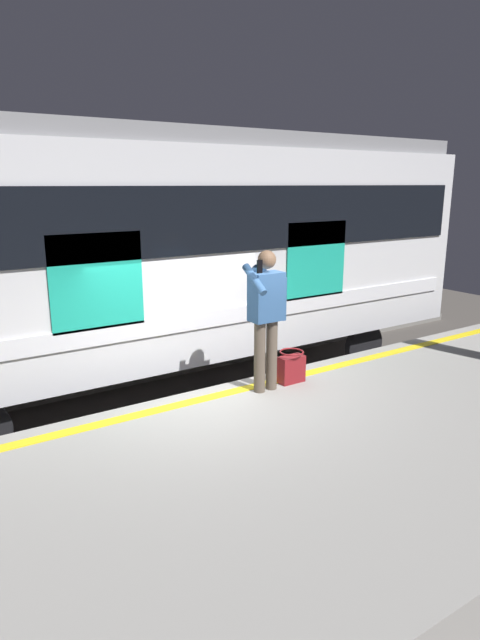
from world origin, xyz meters
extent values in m
plane|color=#4C4742|center=(0.00, 0.00, 0.00)|extent=(24.88, 24.88, 0.00)
cube|color=gray|center=(0.00, 1.99, 0.49)|extent=(13.44, 3.98, 0.98)
cube|color=yellow|center=(0.00, 0.30, 0.98)|extent=(13.17, 0.16, 0.01)
cube|color=slate|center=(0.00, -1.58, 0.08)|extent=(17.47, 0.08, 0.16)
cube|color=slate|center=(0.00, -3.01, 0.08)|extent=(17.47, 0.08, 0.16)
cube|color=silver|center=(-0.66, -2.29, 2.46)|extent=(10.00, 2.96, 3.02)
cube|color=gray|center=(-0.66, -2.29, 4.09)|extent=(9.80, 2.72, 0.24)
cube|color=black|center=(-0.66, -0.80, 2.99)|extent=(9.50, 0.03, 0.90)
cube|color=silver|center=(-0.66, -0.80, 1.63)|extent=(9.50, 0.03, 0.24)
cube|color=#19A58C|center=(-2.41, -0.79, 2.31)|extent=(1.16, 0.02, 1.18)
cube|color=#19A58C|center=(1.09, -0.79, 2.31)|extent=(1.16, 0.02, 1.18)
cylinder|color=black|center=(-3.91, -1.11, 0.58)|extent=(0.84, 0.12, 0.84)
cylinder|color=black|center=(-3.91, -3.48, 0.58)|extent=(0.84, 0.12, 0.84)
cylinder|color=brown|center=(-0.62, 0.47, 1.42)|extent=(0.14, 0.14, 0.89)
cylinder|color=brown|center=(-0.44, 0.47, 1.42)|extent=(0.14, 0.14, 0.89)
cube|color=#2D517F|center=(-0.53, 0.47, 2.16)|extent=(0.40, 0.24, 0.59)
sphere|color=#2D517F|center=(-0.53, 0.31, 2.43)|extent=(0.20, 0.20, 0.20)
sphere|color=#997051|center=(-0.53, 0.47, 2.60)|extent=(0.22, 0.22, 0.22)
cylinder|color=#2D517F|center=(-0.78, 0.47, 2.10)|extent=(0.09, 0.09, 0.53)
cylinder|color=#2D517F|center=(-0.30, 0.55, 2.40)|extent=(0.09, 0.42, 0.33)
cube|color=black|center=(-0.30, 0.65, 2.56)|extent=(0.07, 0.02, 0.15)
cube|color=maroon|center=(-0.97, 0.43, 1.15)|extent=(0.34, 0.17, 0.35)
torus|color=maroon|center=(-0.97, 0.43, 1.39)|extent=(0.31, 0.31, 0.02)
camera|label=1|loc=(3.15, 5.51, 3.47)|focal=30.04mm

